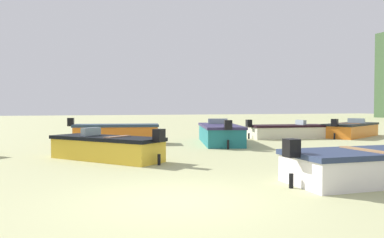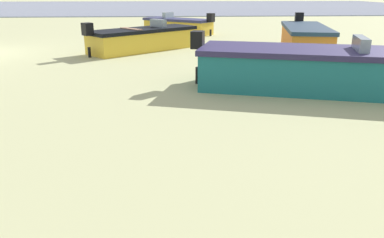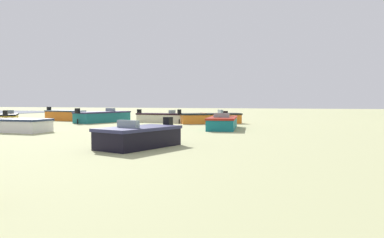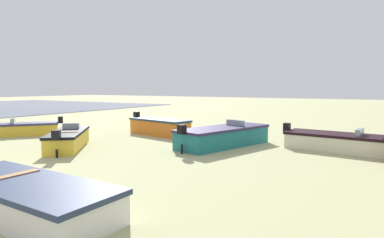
{
  "view_description": "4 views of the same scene",
  "coord_description": "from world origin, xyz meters",
  "px_view_note": "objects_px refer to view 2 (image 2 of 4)",
  "views": [
    {
      "loc": [
        6.8,
        -2.18,
        1.79
      ],
      "look_at": [
        -9.02,
        3.39,
        1.26
      ],
      "focal_mm": 35.22,
      "sensor_mm": 36.0,
      "label": 1
    },
    {
      "loc": [
        -7.07,
        13.58,
        2.19
      ],
      "look_at": [
        -7.36,
        8.7,
        0.51
      ],
      "focal_mm": 35.95,
      "sensor_mm": 36.0,
      "label": 2
    },
    {
      "loc": [
        16.69,
        21.47,
        1.74
      ],
      "look_at": [
        -9.11,
        13.64,
        0.45
      ],
      "focal_mm": 33.48,
      "sensor_mm": 36.0,
      "label": 3
    },
    {
      "loc": [
        4.07,
        12.1,
        2.84
      ],
      "look_at": [
        -11.08,
        3.09,
        1.14
      ],
      "focal_mm": 31.07,
      "sensor_mm": 36.0,
      "label": 4
    }
  ],
  "objects_px": {
    "boat_yellow_8": "(178,26)",
    "boat_teal_7": "(315,69)",
    "boat_yellow_4": "(143,39)",
    "boat_orange_5": "(305,40)"
  },
  "relations": [
    {
      "from": "boat_yellow_8",
      "to": "boat_teal_7",
      "type": "bearing_deg",
      "value": -128.24
    },
    {
      "from": "boat_orange_5",
      "to": "boat_teal_7",
      "type": "height_order",
      "value": "boat_orange_5"
    },
    {
      "from": "boat_yellow_4",
      "to": "boat_teal_7",
      "type": "relative_size",
      "value": 0.74
    },
    {
      "from": "boat_orange_5",
      "to": "boat_yellow_8",
      "type": "height_order",
      "value": "boat_orange_5"
    },
    {
      "from": "boat_teal_7",
      "to": "boat_orange_5",
      "type": "bearing_deg",
      "value": 179.52
    },
    {
      "from": "boat_orange_5",
      "to": "boat_teal_7",
      "type": "bearing_deg",
      "value": 85.23
    },
    {
      "from": "boat_yellow_4",
      "to": "boat_orange_5",
      "type": "bearing_deg",
      "value": 39.1
    },
    {
      "from": "boat_yellow_4",
      "to": "boat_yellow_8",
      "type": "distance_m",
      "value": 5.7
    },
    {
      "from": "boat_yellow_4",
      "to": "boat_teal_7",
      "type": "distance_m",
      "value": 7.31
    },
    {
      "from": "boat_yellow_4",
      "to": "boat_teal_7",
      "type": "xyz_separation_m",
      "value": [
        -4.18,
        6.01,
        0.06
      ]
    }
  ]
}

